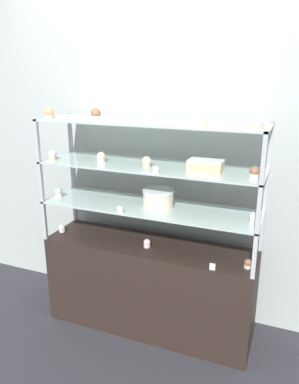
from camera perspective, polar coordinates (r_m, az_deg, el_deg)
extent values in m
plane|color=#2D2D33|center=(3.03, 0.00, -19.51)|extent=(20.00, 20.00, 0.00)
cube|color=#A8B2AD|center=(2.80, 2.75, 6.72)|extent=(8.00, 0.05, 2.60)
cube|color=black|center=(2.84, 0.00, -14.10)|extent=(1.50, 0.42, 0.67)
cube|color=#B7B7BC|center=(3.11, -11.32, -1.74)|extent=(0.02, 0.02, 0.29)
cube|color=#B7B7BC|center=(2.64, 16.76, -5.70)|extent=(0.02, 0.02, 0.29)
cube|color=#B7B7BC|center=(2.81, -15.70, -4.19)|extent=(0.02, 0.02, 0.29)
cube|color=#B7B7BC|center=(2.28, 15.70, -9.41)|extent=(0.02, 0.02, 0.29)
cube|color=#B2C6C1|center=(2.57, 0.00, -2.28)|extent=(1.50, 0.42, 0.01)
cube|color=#B7B7BC|center=(3.03, -11.64, 3.42)|extent=(0.02, 0.02, 0.29)
cube|color=#B7B7BC|center=(2.55, 17.33, 0.28)|extent=(0.02, 0.02, 0.29)
cube|color=#B7B7BC|center=(2.72, -16.20, 1.47)|extent=(0.02, 0.02, 0.29)
cube|color=#B7B7BC|center=(2.17, 16.33, -2.59)|extent=(0.02, 0.02, 0.29)
cube|color=#B2C6C1|center=(2.48, 0.00, 4.00)|extent=(1.50, 0.42, 0.01)
cube|color=#B7B7BC|center=(2.97, -11.98, 8.83)|extent=(0.02, 0.02, 0.29)
cube|color=#B7B7BC|center=(2.48, 17.94, 6.67)|extent=(0.02, 0.02, 0.29)
cube|color=#B7B7BC|center=(2.66, -16.73, 7.46)|extent=(0.02, 0.02, 0.29)
cube|color=#B7B7BC|center=(2.09, 17.00, 4.86)|extent=(0.02, 0.02, 0.29)
cube|color=#B2C6C1|center=(2.43, 0.00, 10.62)|extent=(1.50, 0.42, 0.01)
cylinder|color=beige|center=(2.54, 1.35, -1.13)|extent=(0.21, 0.21, 0.10)
cylinder|color=white|center=(2.52, 1.36, 0.15)|extent=(0.21, 0.21, 0.02)
cube|color=#DBBC84|center=(2.34, 8.53, 3.87)|extent=(0.21, 0.12, 0.06)
cube|color=white|center=(2.33, 8.57, 4.72)|extent=(0.21, 0.13, 0.01)
cylinder|color=beige|center=(2.95, -13.16, -5.71)|extent=(0.05, 0.05, 0.02)
sphere|color=white|center=(2.94, -13.19, -5.27)|extent=(0.05, 0.05, 0.05)
cylinder|color=beige|center=(2.64, -0.47, -8.15)|extent=(0.05, 0.05, 0.02)
sphere|color=silver|center=(2.62, -0.47, -7.67)|extent=(0.05, 0.05, 0.05)
cylinder|color=beige|center=(2.45, 14.73, -10.87)|extent=(0.05, 0.05, 0.02)
sphere|color=#8C5B42|center=(2.44, 14.78, -10.36)|extent=(0.05, 0.05, 0.05)
cube|color=white|center=(2.38, 9.56, -11.16)|extent=(0.04, 0.00, 0.04)
cylinder|color=beige|center=(2.83, -13.63, -0.46)|extent=(0.05, 0.05, 0.03)
sphere|color=silver|center=(2.82, -13.67, 0.09)|extent=(0.06, 0.06, 0.06)
cylinder|color=beige|center=(2.37, 15.60, -4.24)|extent=(0.05, 0.05, 0.03)
sphere|color=white|center=(2.36, 15.66, -3.60)|extent=(0.06, 0.06, 0.06)
cube|color=white|center=(2.45, -4.52, -2.66)|extent=(0.04, 0.00, 0.04)
cylinder|color=#CCB28C|center=(2.72, -14.53, 5.00)|extent=(0.05, 0.05, 0.02)
sphere|color=silver|center=(2.71, -14.58, 5.58)|extent=(0.06, 0.06, 0.06)
cylinder|color=beige|center=(2.59, -7.36, 4.85)|extent=(0.05, 0.05, 0.02)
sphere|color=#F4EAB2|center=(2.59, -7.39, 5.46)|extent=(0.06, 0.06, 0.06)
cylinder|color=#CCB28C|center=(2.44, -0.43, 4.16)|extent=(0.05, 0.05, 0.02)
sphere|color=#F4EAB2|center=(2.43, -0.43, 4.80)|extent=(0.06, 0.06, 0.06)
cylinder|color=beige|center=(2.26, 15.64, 2.41)|extent=(0.05, 0.05, 0.02)
sphere|color=#8C5B42|center=(2.25, 15.70, 3.10)|extent=(0.06, 0.06, 0.06)
cube|color=white|center=(2.26, 0.95, 3.38)|extent=(0.04, 0.00, 0.04)
cylinder|color=#CCB28C|center=(2.67, -14.99, 11.06)|extent=(0.06, 0.06, 0.03)
sphere|color=#E5996B|center=(2.66, -15.04, 11.71)|extent=(0.06, 0.06, 0.06)
cylinder|color=white|center=(2.52, -8.16, 11.11)|extent=(0.06, 0.06, 0.03)
sphere|color=#8C5B42|center=(2.51, -8.19, 11.80)|extent=(0.06, 0.06, 0.06)
cylinder|color=beige|center=(2.39, -0.31, 10.94)|extent=(0.06, 0.06, 0.03)
sphere|color=silver|center=(2.38, -0.31, 11.67)|extent=(0.06, 0.06, 0.06)
cylinder|color=#CCB28C|center=(2.28, 7.98, 10.45)|extent=(0.06, 0.06, 0.03)
sphere|color=#F4EAB2|center=(2.27, 8.01, 11.21)|extent=(0.06, 0.06, 0.06)
cylinder|color=#CCB28C|center=(2.16, 16.11, 9.57)|extent=(0.06, 0.06, 0.03)
sphere|color=white|center=(2.16, 16.18, 10.37)|extent=(0.06, 0.06, 0.06)
cube|color=white|center=(2.13, 7.57, 10.24)|extent=(0.04, 0.00, 0.04)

